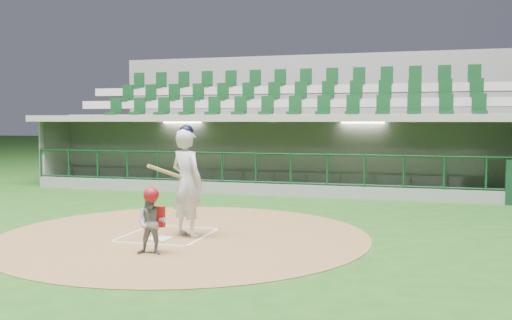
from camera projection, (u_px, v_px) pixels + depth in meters
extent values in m
plane|color=#1C4814|center=(174.00, 233.00, 11.37)|extent=(120.00, 120.00, 0.00)
cylinder|color=brown|center=(184.00, 235.00, 11.09)|extent=(7.20, 7.20, 0.01)
cube|color=silver|center=(158.00, 239.00, 10.70)|extent=(0.43, 0.43, 0.02)
cube|color=white|center=(133.00, 233.00, 11.29)|extent=(0.05, 1.80, 0.01)
cube|color=white|center=(203.00, 237.00, 10.87)|extent=(0.05, 1.80, 0.01)
cube|color=white|center=(185.00, 227.00, 11.89)|extent=(1.55, 0.05, 0.01)
cube|color=white|center=(147.00, 244.00, 10.26)|extent=(1.55, 0.05, 0.01)
cube|color=slate|center=(269.00, 206.00, 18.60)|extent=(15.00, 3.00, 0.10)
cube|color=gray|center=(281.00, 160.00, 20.04)|extent=(15.00, 0.20, 2.70)
cube|color=#A19E8F|center=(280.00, 153.00, 19.90)|extent=(13.50, 0.04, 0.90)
cube|color=gray|center=(68.00, 159.00, 20.56)|extent=(0.20, 3.00, 2.70)
cube|color=gray|center=(267.00, 118.00, 18.16)|extent=(15.40, 3.50, 0.20)
cube|color=slate|center=(256.00, 190.00, 17.06)|extent=(15.00, 0.15, 0.40)
cube|color=black|center=(256.00, 138.00, 16.95)|extent=(15.00, 0.01, 0.95)
cube|color=brown|center=(277.00, 194.00, 19.59)|extent=(12.75, 0.40, 0.45)
cube|color=white|center=(183.00, 122.00, 19.23)|extent=(1.30, 0.35, 0.04)
cube|color=white|center=(363.00, 123.00, 17.58)|extent=(1.30, 0.35, 0.04)
imported|color=#AA1912|center=(134.00, 174.00, 20.95)|extent=(1.07, 0.70, 1.55)
imported|color=#AB121C|center=(237.00, 177.00, 19.71)|extent=(0.95, 0.50, 1.55)
imported|color=#B0131F|center=(320.00, 175.00, 19.05)|extent=(0.99, 0.76, 1.79)
imported|color=maroon|center=(385.00, 181.00, 18.28)|extent=(1.56, 0.75, 1.62)
cube|color=slate|center=(291.00, 149.00, 21.60)|extent=(17.00, 6.50, 2.50)
cube|color=#9B978C|center=(282.00, 119.00, 20.08)|extent=(16.60, 0.95, 0.30)
cube|color=#ACA69B|center=(288.00, 104.00, 20.95)|extent=(16.60, 0.95, 0.30)
cube|color=#A49F94|center=(293.00, 90.00, 21.82)|extent=(16.60, 0.95, 0.30)
cube|color=slate|center=(308.00, 114.00, 24.71)|extent=(17.00, 0.25, 5.05)
imported|color=silver|center=(187.00, 183.00, 10.89)|extent=(0.89, 0.76, 2.06)
sphere|color=black|center=(186.00, 132.00, 10.82)|extent=(0.28, 0.28, 0.28)
cylinder|color=#9E8548|center=(169.00, 173.00, 10.70)|extent=(0.58, 0.79, 0.39)
imported|color=gray|center=(152.00, 223.00, 9.47)|extent=(0.57, 0.48, 1.05)
sphere|color=maroon|center=(151.00, 195.00, 9.44)|extent=(0.26, 0.26, 0.26)
cube|color=#A51112|center=(156.00, 217.00, 9.61)|extent=(0.32, 0.10, 0.35)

